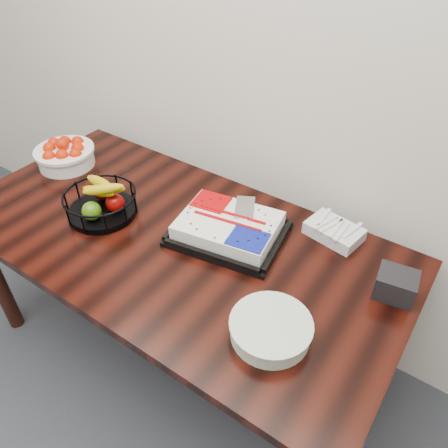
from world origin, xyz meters
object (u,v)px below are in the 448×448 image
Objects in this scene: tangerine_bowl at (64,151)px; fruit_basket at (101,201)px; plate_stack at (271,329)px; table at (174,252)px; cake_tray at (229,228)px; napkin_box at (396,285)px.

fruit_basket is (0.43, -0.17, -0.01)m from tangerine_bowl.
table is at bearing 161.00° from plate_stack.
table is 0.25m from cake_tray.
table is 6.17× the size of fruit_basket.
tangerine_bowl is 2.19× the size of napkin_box.
cake_tray is at bearing 0.59° from tangerine_bowl.
plate_stack is at bearing -123.79° from napkin_box.
table is 14.29× the size of napkin_box.
fruit_basket is at bearing 171.41° from plate_stack.
tangerine_bowl is at bearing 158.16° from fruit_basket.
tangerine_bowl reaches higher than plate_stack.
table is 6.51× the size of tangerine_bowl.
napkin_box is (0.62, 0.07, 0.01)m from cake_tray.
cake_tray is 0.53m from fruit_basket.
fruit_basket reaches higher than cake_tray.
tangerine_bowl is 0.95× the size of fruit_basket.
fruit_basket is 1.15m from napkin_box.
tangerine_bowl is at bearing -179.41° from cake_tray.
napkin_box is at bearing 56.21° from plate_stack.
cake_tray reaches higher than table.
table is at bearing 10.27° from fruit_basket.
tangerine_bowl is (-0.93, -0.01, 0.04)m from cake_tray.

